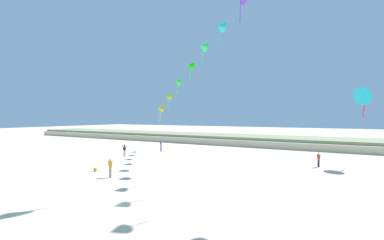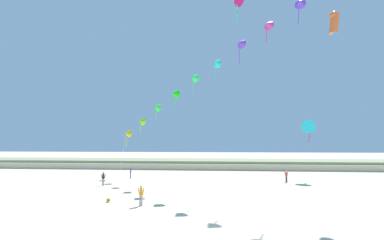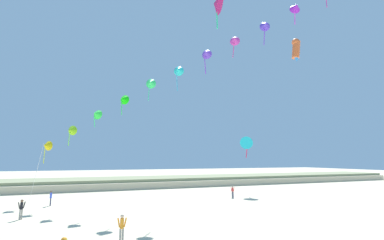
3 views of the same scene
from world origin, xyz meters
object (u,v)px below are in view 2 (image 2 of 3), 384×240
object	(u,v)px
person_near_left	(286,175)
large_kite_high_solo	(309,126)
person_mid_center	(141,194)
person_far_left	(131,172)
person_near_right	(103,178)
large_kite_low_lead	(334,23)
beach_ball	(109,200)

from	to	relation	value
person_near_left	large_kite_high_solo	distance (m)	8.26
person_mid_center	person_far_left	xyz separation A→B (m)	(-6.01, 15.50, -0.03)
person_near_right	person_far_left	bearing A→B (deg)	78.51
large_kite_high_solo	person_far_left	bearing A→B (deg)	-177.36
person_mid_center	large_kite_low_lead	xyz separation A→B (m)	(17.34, 3.29, 15.40)
person_near_left	person_far_left	xyz separation A→B (m)	(-21.36, 1.62, 0.05)
large_kite_high_solo	person_mid_center	bearing A→B (deg)	-139.43
person_mid_center	large_kite_low_lead	size ratio (longest dim) A/B	0.65
person_mid_center	large_kite_high_solo	size ratio (longest dim) A/B	0.50
large_kite_low_lead	large_kite_high_solo	world-z (taller)	large_kite_low_lead
person_mid_center	beach_ball	world-z (taller)	person_mid_center
person_near_right	beach_ball	xyz separation A→B (m)	(4.09, -8.07, -0.75)
large_kite_low_lead	large_kite_high_solo	size ratio (longest dim) A/B	0.77
person_near_right	person_near_left	bearing A→B (deg)	11.69
person_near_left	beach_ball	bearing A→B (deg)	-145.50
person_near_right	person_mid_center	world-z (taller)	person_mid_center
large_kite_low_lead	beach_ball	distance (m)	26.23
person_mid_center	large_kite_high_solo	xyz separation A→B (m)	(19.47, 16.67, 6.51)
person_mid_center	large_kite_low_lead	world-z (taller)	large_kite_low_lead
person_near_left	person_far_left	distance (m)	21.43
person_near_right	person_mid_center	bearing A→B (deg)	-51.57
person_near_right	large_kite_low_lead	size ratio (longest dim) A/B	0.64
large_kite_low_lead	large_kite_high_solo	distance (m)	16.21
person_near_right	large_kite_high_solo	xyz separation A→B (m)	(26.77, 7.48, 6.53)
person_mid_center	person_far_left	world-z (taller)	person_mid_center
person_near_left	person_far_left	bearing A→B (deg)	175.67
person_near_left	large_kite_low_lead	bearing A→B (deg)	-79.38
large_kite_high_solo	beach_ball	world-z (taller)	large_kite_high_solo
person_far_left	large_kite_low_lead	xyz separation A→B (m)	(23.35, -12.21, 15.43)
person_far_left	large_kite_high_solo	bearing A→B (deg)	2.64
person_mid_center	person_near_left	bearing A→B (deg)	42.12
person_near_right	large_kite_high_solo	distance (m)	28.55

